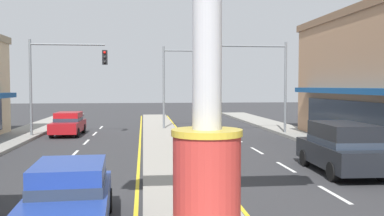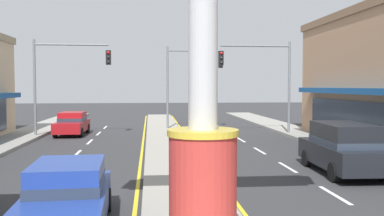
% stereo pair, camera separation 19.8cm
% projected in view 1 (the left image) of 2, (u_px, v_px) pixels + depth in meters
% --- Properties ---
extents(median_strip, '(2.45, 52.00, 0.14)m').
position_uv_depth(median_strip, '(168.00, 151.00, 21.10)').
color(median_strip, gray).
rests_on(median_strip, ground).
extents(sidewalk_right, '(2.72, 60.00, 0.18)m').
position_uv_depth(sidewalk_right, '(364.00, 153.00, 20.16)').
color(sidewalk_right, gray).
rests_on(sidewalk_right, ground).
extents(lane_markings, '(9.19, 52.00, 0.01)m').
position_uv_depth(lane_markings, '(170.00, 157.00, 19.76)').
color(lane_markings, silver).
rests_on(lane_markings, ground).
extents(district_sign, '(6.40, 1.36, 7.63)m').
position_uv_depth(district_sign, '(207.00, 63.00, 8.03)').
color(district_sign, '#B7332D').
rests_on(district_sign, median_strip).
extents(traffic_light_left_side, '(4.86, 0.46, 6.20)m').
position_uv_depth(traffic_light_left_side, '(59.00, 71.00, 26.83)').
color(traffic_light_left_side, slate).
rests_on(traffic_light_left_side, ground).
extents(traffic_light_right_side, '(4.86, 0.46, 6.20)m').
position_uv_depth(traffic_light_right_side, '(260.00, 71.00, 28.08)').
color(traffic_light_right_side, slate).
rests_on(traffic_light_right_side, ground).
extents(traffic_light_median_far, '(4.20, 0.46, 6.20)m').
position_uv_depth(traffic_light_median_far, '(184.00, 74.00, 31.66)').
color(traffic_light_median_far, slate).
rests_on(traffic_light_median_far, ground).
extents(suv_near_right_lane, '(2.11, 4.67, 1.90)m').
position_uv_depth(suv_near_right_lane, '(341.00, 147.00, 15.98)').
color(suv_near_right_lane, black).
rests_on(suv_near_right_lane, ground).
extents(sedan_near_left_lane, '(1.88, 4.32, 1.53)m').
position_uv_depth(sedan_near_left_lane, '(68.00, 123.00, 28.37)').
color(sedan_near_left_lane, maroon).
rests_on(sedan_near_left_lane, ground).
extents(sedan_mid_left_lane, '(2.00, 4.38, 1.53)m').
position_uv_depth(sedan_mid_left_lane, '(69.00, 196.00, 9.65)').
color(sedan_mid_left_lane, navy).
rests_on(sedan_mid_left_lane, ground).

